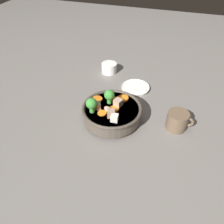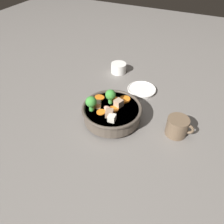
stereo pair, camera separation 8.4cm
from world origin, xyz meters
The scene contains 5 objects.
ground_plane centered at (0.00, 0.00, 0.00)m, with size 3.00×3.00×0.00m, color slate.
stirfry_bowl centered at (0.00, 0.00, 0.04)m, with size 0.23×0.23×0.12m.
side_saucer centered at (0.04, 0.24, 0.01)m, with size 0.13×0.13×0.01m.
tea_cup centered at (-0.13, 0.34, 0.02)m, with size 0.08×0.08×0.05m.
dark_mug centered at (0.24, 0.03, 0.04)m, with size 0.10×0.08×0.07m.
Camera 2 is at (0.27, -0.57, 0.59)m, focal length 35.00 mm.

